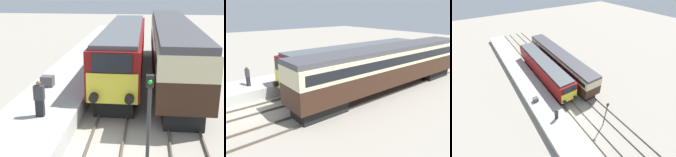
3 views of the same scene
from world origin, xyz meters
TOP-DOWN VIEW (x-y plane):
  - ground_plane at (0.00, 0.00)m, footprint 120.00×120.00m
  - platform_left at (-3.30, 8.00)m, footprint 3.50×50.00m
  - rails_near_track at (0.00, 5.00)m, footprint 1.51×60.00m
  - rails_far_track at (3.40, 5.00)m, footprint 1.50×60.00m
  - locomotive at (0.00, 10.82)m, footprint 2.70×16.05m
  - passenger_carriage at (3.40, 11.34)m, footprint 2.75×18.86m
  - person_on_platform at (-2.99, 1.34)m, footprint 0.44×0.26m
  - luggage_crate at (-3.97, 5.47)m, footprint 0.70×0.56m

SIDE VIEW (x-z plane):
  - ground_plane at x=0.00m, z-range 0.00..0.00m
  - rails_near_track at x=0.00m, z-range 0.00..0.14m
  - rails_far_track at x=3.40m, z-range 0.00..0.14m
  - platform_left at x=-3.30m, z-range 0.00..0.94m
  - luggage_crate at x=-3.97m, z-range 0.94..1.54m
  - person_on_platform at x=-2.99m, z-range 0.93..2.55m
  - locomotive at x=0.00m, z-range 0.25..3.99m
  - passenger_carriage at x=3.40m, z-range 0.43..4.48m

